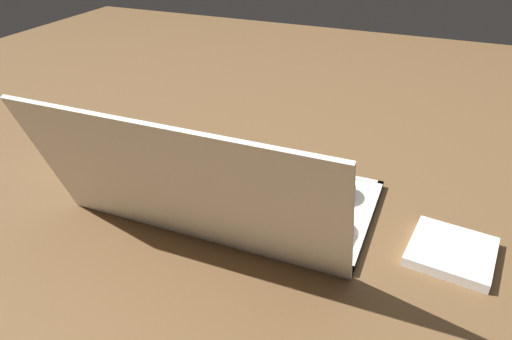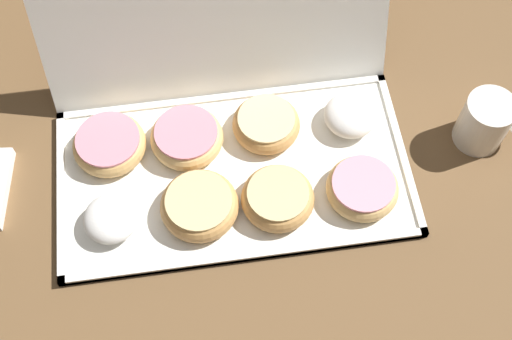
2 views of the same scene
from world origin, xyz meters
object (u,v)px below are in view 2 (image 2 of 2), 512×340
Objects in this scene: donut_box at (234,173)px; pink_frosted_donut_3 at (362,188)px; powdered_filled_donut_0 at (111,219)px; glazed_ring_donut_6 at (266,124)px; powdered_filled_donut_7 at (350,115)px; pink_frosted_donut_5 at (187,137)px; glazed_ring_donut_1 at (199,205)px; coffee_mug at (487,121)px; glazed_ring_donut_2 at (278,198)px; pink_frosted_donut_4 at (109,144)px.

pink_frosted_donut_3 is (0.20, -0.07, 0.02)m from donut_box.
powdered_filled_donut_0 is 0.75× the size of glazed_ring_donut_6.
pink_frosted_donut_5 is at bearing -179.34° from powdered_filled_donut_7.
glazed_ring_donut_6 is at bearing 3.39° from pink_frosted_donut_5.
powdered_filled_donut_7 is at bearing 25.82° from glazed_ring_donut_1.
coffee_mug is at bearing 1.92° from donut_box.
coffee_mug reaches higher than glazed_ring_donut_2.
coffee_mug is at bearing 20.11° from pink_frosted_donut_3.
pink_frosted_donut_4 is (-0.20, 0.07, 0.02)m from donut_box.
glazed_ring_donut_6 is at bearing 178.09° from powdered_filled_donut_7.
coffee_mug is at bearing -9.23° from glazed_ring_donut_6.
glazed_ring_donut_1 is 0.18m from glazed_ring_donut_6.
glazed_ring_donut_1 is at bearing 178.80° from pink_frosted_donut_3.
pink_frosted_donut_3 is 0.96× the size of pink_frosted_donut_5.
pink_frosted_donut_5 reaches higher than glazed_ring_donut_6.
powdered_filled_donut_7 reaches higher than pink_frosted_donut_4.
powdered_filled_donut_0 and glazed_ring_donut_2 have the same top height.
coffee_mug reaches higher than donut_box.
donut_box is 4.94× the size of pink_frosted_donut_3.
powdered_filled_donut_7 is at bearing 18.09° from powdered_filled_donut_0.
pink_frosted_donut_5 is 0.28m from powdered_filled_donut_7.
coffee_mug is (0.21, -0.05, 0.02)m from powdered_filled_donut_7.
pink_frosted_donut_4 is at bearing 174.84° from coffee_mug.
pink_frosted_donut_5 is 0.13m from glazed_ring_donut_6.
powdered_filled_donut_0 reaches higher than donut_box.
coffee_mug is (0.42, 0.01, 0.04)m from donut_box.
powdered_filled_donut_0 is 0.62m from coffee_mug.
glazed_ring_donut_2 is 0.20m from powdered_filled_donut_7.
pink_frosted_donut_5 is 1.06× the size of glazed_ring_donut_6.
donut_box is at bearing 161.09° from pink_frosted_donut_3.
donut_box is 4.63× the size of glazed_ring_donut_1.
powdered_filled_donut_7 is (0.40, -0.00, 0.00)m from pink_frosted_donut_4.
pink_frosted_donut_5 is at bearing -176.61° from glazed_ring_donut_6.
glazed_ring_donut_2 reaches higher than glazed_ring_donut_6.
pink_frosted_donut_4 is 1.06× the size of glazed_ring_donut_6.
pink_frosted_donut_3 is at bearing -19.21° from pink_frosted_donut_4.
donut_box is at bearing -42.57° from pink_frosted_donut_5.
coffee_mug is at bearing -13.93° from powdered_filled_donut_7.
pink_frosted_donut_4 is 0.13m from pink_frosted_donut_5.
coffee_mug reaches higher than glazed_ring_donut_1.
powdered_filled_donut_7 is at bearing 42.85° from glazed_ring_donut_2.
glazed_ring_donut_6 is 0.36m from coffee_mug.
coffee_mug is (0.62, -0.06, 0.02)m from pink_frosted_donut_4.
pink_frosted_donut_3 is at bearing -0.35° from powdered_filled_donut_0.
glazed_ring_donut_1 is 1.09× the size of glazed_ring_donut_6.
powdered_filled_donut_0 is 0.13m from pink_frosted_donut_4.
glazed_ring_donut_2 is at bearing -47.43° from donut_box.
powdered_filled_donut_0 is at bearing -135.16° from pink_frosted_donut_5.
powdered_filled_donut_0 is 0.43m from powdered_filled_donut_7.
pink_frosted_donut_3 reaches higher than donut_box.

